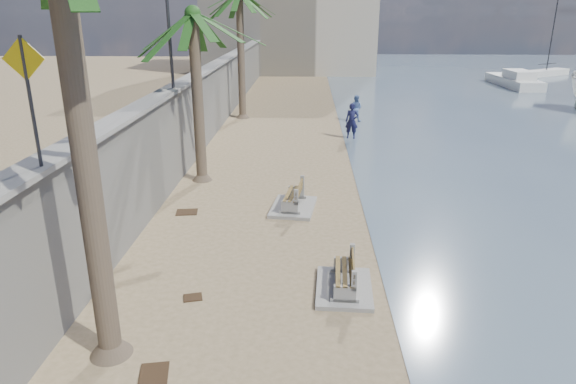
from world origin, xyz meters
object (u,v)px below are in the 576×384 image
object	(u,v)px
bench_far	(293,198)
palm_mid	(193,16)
person_a	(352,118)
sailboat_west	(546,72)
yacht_far	(513,82)
bench_near	(344,277)
person_b	(356,107)

from	to	relation	value
bench_far	palm_mid	world-z (taller)	palm_mid
person_a	sailboat_west	bearing A→B (deg)	64.12
sailboat_west	yacht_far	bearing A→B (deg)	-127.96
bench_near	palm_mid	world-z (taller)	palm_mid
bench_far	palm_mid	distance (m)	7.57
bench_near	person_a	size ratio (longest dim) A/B	0.94
bench_near	palm_mid	size ratio (longest dim) A/B	0.28
bench_near	person_b	xyz separation A→B (m)	(2.00, 20.32, 0.52)
palm_mid	person_b	xyz separation A→B (m)	(7.12, 11.94, -5.36)
yacht_far	person_b	bearing A→B (deg)	134.05
palm_mid	person_b	distance (m)	14.90
bench_far	yacht_far	xyz separation A→B (m)	(18.89, 31.02, -0.03)
palm_mid	sailboat_west	xyz separation A→B (m)	(29.04, 36.26, -5.88)
bench_near	yacht_far	world-z (taller)	yacht_far
person_b	bench_near	bearing A→B (deg)	108.42
palm_mid	sailboat_west	world-z (taller)	sailboat_west
person_b	yacht_far	distance (m)	22.34
person_b	bench_far	bearing A→B (deg)	101.25
bench_near	bench_far	bearing A→B (deg)	104.50
bench_near	yacht_far	size ratio (longest dim) A/B	0.25
bench_far	sailboat_west	world-z (taller)	sailboat_west
bench_near	yacht_far	xyz separation A→B (m)	(17.50, 36.40, -0.01)
palm_mid	bench_near	bearing A→B (deg)	-58.55
person_a	bench_far	bearing A→B (deg)	-92.93
bench_near	yacht_far	bearing A→B (deg)	64.33
bench_near	bench_far	xyz separation A→B (m)	(-1.39, 5.38, 0.02)
bench_near	sailboat_west	bearing A→B (deg)	61.81
person_a	yacht_far	size ratio (longest dim) A/B	0.27
palm_mid	person_b	world-z (taller)	palm_mid
bench_far	sailboat_west	distance (m)	46.71
bench_far	palm_mid	xyz separation A→B (m)	(-3.73, 3.00, 5.86)
person_b	palm_mid	bearing A→B (deg)	83.22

